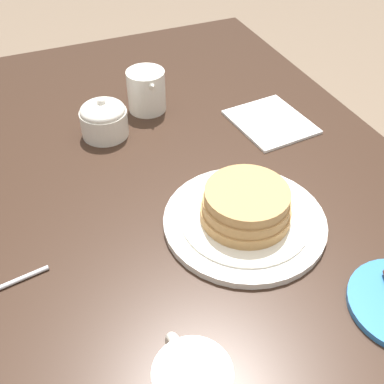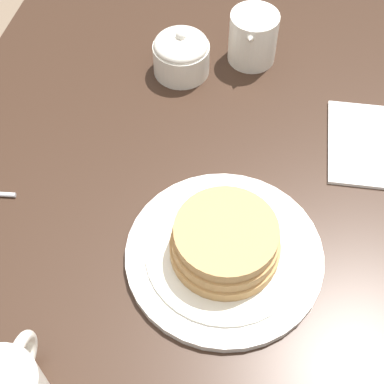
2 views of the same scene
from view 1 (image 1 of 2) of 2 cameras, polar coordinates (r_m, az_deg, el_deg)
dining_table at (r=0.86m, az=2.24°, el=-9.65°), size 1.52×0.84×0.75m
pancake_plate at (r=0.77m, az=6.35°, el=-2.45°), size 0.26×0.26×0.07m
creamer_pitcher at (r=1.04m, az=-5.42°, el=11.96°), size 0.12×0.08×0.10m
sugar_bowl at (r=0.97m, az=-10.42°, el=8.58°), size 0.09×0.09×0.08m
napkin at (r=1.02m, az=9.30°, el=8.20°), size 0.17×0.16×0.01m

